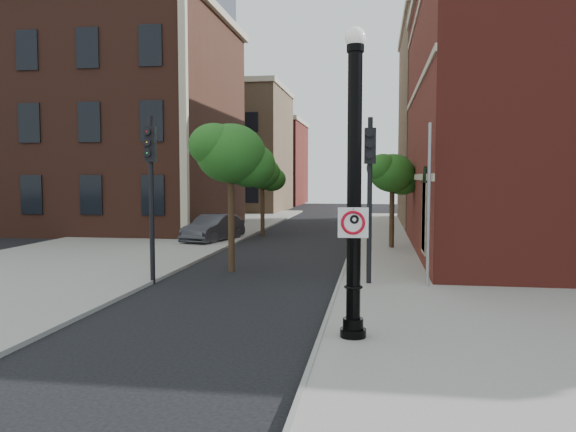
% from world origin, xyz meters
% --- Properties ---
extents(ground, '(120.00, 120.00, 0.00)m').
position_xyz_m(ground, '(0.00, 0.00, 0.00)').
color(ground, black).
rests_on(ground, ground).
extents(sidewalk_right, '(8.00, 60.00, 0.12)m').
position_xyz_m(sidewalk_right, '(6.00, 10.00, 0.06)').
color(sidewalk_right, gray).
rests_on(sidewalk_right, ground).
extents(sidewalk_left, '(10.00, 50.00, 0.12)m').
position_xyz_m(sidewalk_left, '(-9.00, 18.00, 0.06)').
color(sidewalk_left, gray).
rests_on(sidewalk_left, ground).
extents(curb_edge, '(0.10, 60.00, 0.14)m').
position_xyz_m(curb_edge, '(2.05, 10.00, 0.07)').
color(curb_edge, gray).
rests_on(curb_edge, ground).
extents(victorian_building, '(18.60, 14.60, 17.95)m').
position_xyz_m(victorian_building, '(-16.00, 23.97, 8.74)').
color(victorian_building, '#522A1E').
rests_on(victorian_building, ground).
extents(bg_building_tan_a, '(12.00, 12.00, 12.00)m').
position_xyz_m(bg_building_tan_a, '(-12.00, 44.00, 6.00)').
color(bg_building_tan_a, '#8F6E4E').
rests_on(bg_building_tan_a, ground).
extents(bg_building_red, '(12.00, 12.00, 10.00)m').
position_xyz_m(bg_building_red, '(-12.00, 58.00, 5.00)').
color(bg_building_red, maroon).
rests_on(bg_building_red, ground).
extents(bg_building_tan_b, '(22.00, 14.00, 14.00)m').
position_xyz_m(bg_building_tan_b, '(16.00, 30.00, 7.00)').
color(bg_building_tan_b, '#8F6E4E').
rests_on(bg_building_tan_b, ground).
extents(lamppost, '(0.56, 0.56, 6.60)m').
position_xyz_m(lamppost, '(2.75, -0.18, 3.05)').
color(lamppost, black).
rests_on(lamppost, ground).
extents(no_parking_sign, '(0.63, 0.09, 0.63)m').
position_xyz_m(no_parking_sign, '(2.74, -0.35, 2.58)').
color(no_parking_sign, white).
rests_on(no_parking_sign, ground).
extents(parked_car, '(2.52, 4.76, 1.49)m').
position_xyz_m(parked_car, '(-5.41, 16.95, 0.74)').
color(parked_car, '#333338').
rests_on(parked_car, ground).
extents(traffic_signal_left, '(0.40, 0.47, 5.48)m').
position_xyz_m(traffic_signal_left, '(-4.04, 5.34, 3.69)').
color(traffic_signal_left, black).
rests_on(traffic_signal_left, ground).
extents(traffic_signal_right, '(0.37, 0.46, 5.39)m').
position_xyz_m(traffic_signal_right, '(2.99, 5.95, 3.63)').
color(traffic_signal_right, black).
rests_on(traffic_signal_right, ground).
extents(utility_pole, '(0.10, 0.10, 5.17)m').
position_xyz_m(utility_pole, '(4.80, 5.70, 2.58)').
color(utility_pole, '#999999').
rests_on(utility_pole, ground).
extents(street_tree_a, '(3.03, 2.74, 5.46)m').
position_xyz_m(street_tree_a, '(-2.05, 8.12, 4.31)').
color(street_tree_a, '#352615').
rests_on(street_tree_a, ground).
extents(street_tree_b, '(2.57, 2.32, 4.63)m').
position_xyz_m(street_tree_b, '(-3.41, 20.52, 3.64)').
color(street_tree_b, '#352615').
rests_on(street_tree_b, ground).
extents(street_tree_c, '(2.55, 2.31, 4.60)m').
position_xyz_m(street_tree_c, '(3.98, 15.30, 3.62)').
color(street_tree_c, '#352615').
rests_on(street_tree_c, ground).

